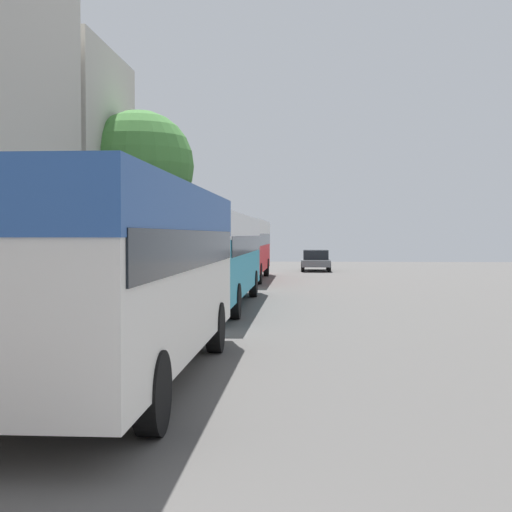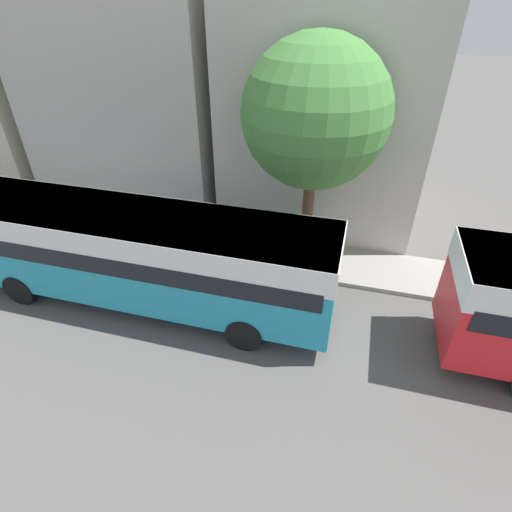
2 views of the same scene
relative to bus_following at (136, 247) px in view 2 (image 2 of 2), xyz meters
The scene contains 4 objects.
building_far_terrace 9.16m from the bus_following, 154.86° to the right, with size 6.25×7.64×11.49m.
building_end_row 9.37m from the bus_following, 151.05° to the left, with size 6.81×7.07×9.54m.
bus_following is the anchor object (origin of this frame).
street_tree 6.37m from the bus_following, 128.00° to the left, with size 4.32×4.32×7.07m.
Camera 2 is at (6.52, 26.52, 8.13)m, focal length 28.00 mm.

